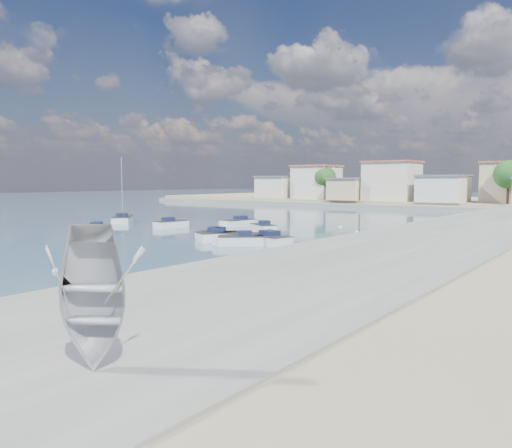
{
  "coord_description": "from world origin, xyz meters",
  "views": [
    {
      "loc": [
        26.62,
        -24.67,
        5.65
      ],
      "look_at": [
        -2.93,
        13.88,
        1.4
      ],
      "focal_mm": 35.0,
      "sensor_mm": 36.0,
      "label": 1
    }
  ],
  "objects_px": {
    "motorboat_a": "(99,230)",
    "motorboat_d": "(238,241)",
    "sailboat": "(123,219)",
    "overturned_dinghy": "(94,356)",
    "motorboat_f": "(262,228)",
    "motorboat_g": "(236,223)",
    "motorboat_b": "(222,237)",
    "motorboat_e": "(173,224)",
    "motorboat_c": "(264,240)",
    "motorboat_h": "(223,237)"
  },
  "relations": [
    {
      "from": "sailboat",
      "to": "motorboat_f",
      "type": "bearing_deg",
      "value": 3.73
    },
    {
      "from": "motorboat_a",
      "to": "overturned_dinghy",
      "type": "height_order",
      "value": "overturned_dinghy"
    },
    {
      "from": "motorboat_d",
      "to": "overturned_dinghy",
      "type": "bearing_deg",
      "value": -55.51
    },
    {
      "from": "motorboat_e",
      "to": "motorboat_g",
      "type": "relative_size",
      "value": 0.88
    },
    {
      "from": "motorboat_d",
      "to": "motorboat_h",
      "type": "relative_size",
      "value": 0.77
    },
    {
      "from": "motorboat_e",
      "to": "motorboat_b",
      "type": "bearing_deg",
      "value": -25.19
    },
    {
      "from": "motorboat_c",
      "to": "motorboat_d",
      "type": "xyz_separation_m",
      "value": [
        -1.2,
        -2.19,
        -0.0
      ]
    },
    {
      "from": "motorboat_g",
      "to": "overturned_dinghy",
      "type": "distance_m",
      "value": 51.5
    },
    {
      "from": "motorboat_a",
      "to": "motorboat_b",
      "type": "height_order",
      "value": "same"
    },
    {
      "from": "motorboat_a",
      "to": "overturned_dinghy",
      "type": "relative_size",
      "value": 1.38
    },
    {
      "from": "motorboat_d",
      "to": "motorboat_g",
      "type": "relative_size",
      "value": 0.75
    },
    {
      "from": "motorboat_g",
      "to": "motorboat_d",
      "type": "bearing_deg",
      "value": -49.81
    },
    {
      "from": "motorboat_b",
      "to": "motorboat_d",
      "type": "xyz_separation_m",
      "value": [
        3.28,
        -1.63,
        -0.0
      ]
    },
    {
      "from": "motorboat_d",
      "to": "sailboat",
      "type": "bearing_deg",
      "value": 161.7
    },
    {
      "from": "motorboat_c",
      "to": "motorboat_g",
      "type": "relative_size",
      "value": 1.09
    },
    {
      "from": "motorboat_d",
      "to": "motorboat_f",
      "type": "distance_m",
      "value": 11.98
    },
    {
      "from": "motorboat_f",
      "to": "motorboat_h",
      "type": "bearing_deg",
      "value": -76.42
    },
    {
      "from": "motorboat_a",
      "to": "overturned_dinghy",
      "type": "bearing_deg",
      "value": -35.11
    },
    {
      "from": "motorboat_a",
      "to": "motorboat_c",
      "type": "bearing_deg",
      "value": 10.45
    },
    {
      "from": "overturned_dinghy",
      "to": "motorboat_g",
      "type": "bearing_deg",
      "value": 92.13
    },
    {
      "from": "motorboat_a",
      "to": "motorboat_b",
      "type": "distance_m",
      "value": 15.28
    },
    {
      "from": "motorboat_a",
      "to": "motorboat_g",
      "type": "bearing_deg",
      "value": 66.72
    },
    {
      "from": "motorboat_b",
      "to": "sailboat",
      "type": "bearing_deg",
      "value": 162.86
    },
    {
      "from": "motorboat_a",
      "to": "motorboat_d",
      "type": "relative_size",
      "value": 1.02
    },
    {
      "from": "motorboat_c",
      "to": "sailboat",
      "type": "relative_size",
      "value": 0.66
    },
    {
      "from": "sailboat",
      "to": "overturned_dinghy",
      "type": "xyz_separation_m",
      "value": [
        46.84,
        -36.77,
        1.68
      ]
    },
    {
      "from": "motorboat_d",
      "to": "sailboat",
      "type": "distance_m",
      "value": 29.41
    },
    {
      "from": "motorboat_e",
      "to": "motorboat_g",
      "type": "xyz_separation_m",
      "value": [
        5.11,
        5.85,
        0.0
      ]
    },
    {
      "from": "motorboat_b",
      "to": "motorboat_e",
      "type": "height_order",
      "value": "same"
    },
    {
      "from": "motorboat_e",
      "to": "motorboat_f",
      "type": "height_order",
      "value": "same"
    },
    {
      "from": "motorboat_c",
      "to": "motorboat_g",
      "type": "xyz_separation_m",
      "value": [
        -12.89,
        11.66,
        0.0
      ]
    },
    {
      "from": "motorboat_c",
      "to": "motorboat_h",
      "type": "height_order",
      "value": "same"
    },
    {
      "from": "motorboat_a",
      "to": "motorboat_d",
      "type": "xyz_separation_m",
      "value": [
        18.25,
        1.4,
        -0.0
      ]
    },
    {
      "from": "overturned_dinghy",
      "to": "motorboat_e",
      "type": "bearing_deg",
      "value": 100.8
    },
    {
      "from": "motorboat_e",
      "to": "motorboat_g",
      "type": "height_order",
      "value": "same"
    },
    {
      "from": "motorboat_e",
      "to": "motorboat_c",
      "type": "bearing_deg",
      "value": -17.88
    },
    {
      "from": "motorboat_b",
      "to": "motorboat_d",
      "type": "height_order",
      "value": "same"
    },
    {
      "from": "motorboat_a",
      "to": "motorboat_g",
      "type": "distance_m",
      "value": 16.6
    },
    {
      "from": "motorboat_f",
      "to": "overturned_dinghy",
      "type": "distance_m",
      "value": 45.33
    },
    {
      "from": "overturned_dinghy",
      "to": "sailboat",
      "type": "bearing_deg",
      "value": 107.51
    },
    {
      "from": "motorboat_a",
      "to": "motorboat_h",
      "type": "relative_size",
      "value": 0.79
    },
    {
      "from": "motorboat_e",
      "to": "sailboat",
      "type": "distance_m",
      "value": 11.18
    },
    {
      "from": "motorboat_f",
      "to": "motorboat_g",
      "type": "height_order",
      "value": "same"
    },
    {
      "from": "motorboat_a",
      "to": "sailboat",
      "type": "xyz_separation_m",
      "value": [
        -9.67,
        10.63,
        0.03
      ]
    },
    {
      "from": "motorboat_b",
      "to": "motorboat_g",
      "type": "height_order",
      "value": "same"
    },
    {
      "from": "motorboat_b",
      "to": "motorboat_c",
      "type": "distance_m",
      "value": 4.51
    },
    {
      "from": "motorboat_c",
      "to": "motorboat_d",
      "type": "height_order",
      "value": "same"
    },
    {
      "from": "motorboat_d",
      "to": "motorboat_e",
      "type": "relative_size",
      "value": 0.85
    },
    {
      "from": "motorboat_c",
      "to": "motorboat_g",
      "type": "bearing_deg",
      "value": 137.88
    },
    {
      "from": "motorboat_d",
      "to": "motorboat_g",
      "type": "height_order",
      "value": "same"
    }
  ]
}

